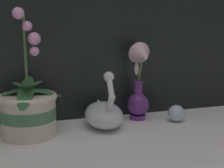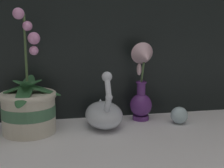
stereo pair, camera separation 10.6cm
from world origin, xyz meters
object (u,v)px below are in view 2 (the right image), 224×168
(orchid_potted_plant, at_px, (29,107))
(glass_sphere, at_px, (179,115))
(swan_figurine, at_px, (104,113))
(blue_vase, at_px, (142,85))

(orchid_potted_plant, relative_size, glass_sphere, 6.52)
(swan_figurine, bearing_deg, orchid_potted_plant, -178.48)
(orchid_potted_plant, xyz_separation_m, blue_vase, (0.40, 0.05, 0.05))
(blue_vase, height_order, glass_sphere, blue_vase)
(blue_vase, distance_m, glass_sphere, 0.17)
(orchid_potted_plant, bearing_deg, glass_sphere, -1.29)
(swan_figurine, distance_m, glass_sphere, 0.27)
(glass_sphere, bearing_deg, swan_figurine, 176.08)
(orchid_potted_plant, height_order, glass_sphere, orchid_potted_plant)
(orchid_potted_plant, distance_m, swan_figurine, 0.26)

